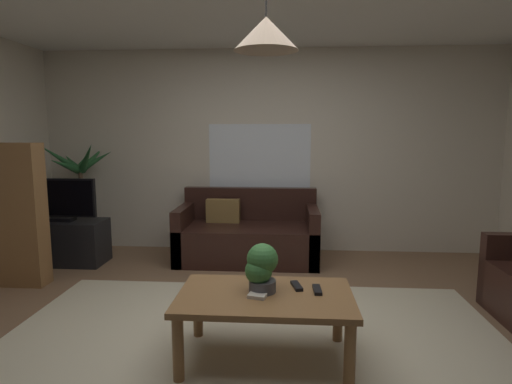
# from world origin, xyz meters

# --- Properties ---
(floor) EXTENTS (5.69, 4.85, 0.02)m
(floor) POSITION_xyz_m (0.00, 0.00, -0.01)
(floor) COLOR brown
(floor) RESTS_ON ground
(rug) EXTENTS (3.70, 2.67, 0.01)m
(rug) POSITION_xyz_m (0.00, -0.20, 0.00)
(rug) COLOR beige
(rug) RESTS_ON ground
(wall_back) EXTENTS (5.81, 0.06, 2.51)m
(wall_back) POSITION_xyz_m (0.00, 2.46, 1.26)
(wall_back) COLOR beige
(wall_back) RESTS_ON ground
(window_pane) EXTENTS (1.27, 0.01, 0.94)m
(window_pane) POSITION_xyz_m (-0.11, 2.43, 1.13)
(window_pane) COLOR white
(couch_under_window) EXTENTS (1.62, 0.81, 0.82)m
(couch_under_window) POSITION_xyz_m (-0.22, 1.96, 0.28)
(couch_under_window) COLOR black
(couch_under_window) RESTS_ON ground
(coffee_table) EXTENTS (1.14, 0.69, 0.45)m
(coffee_table) POSITION_xyz_m (0.10, -0.24, 0.39)
(coffee_table) COLOR olive
(coffee_table) RESTS_ON ground
(book_on_table_0) EXTENTS (0.13, 0.11, 0.02)m
(book_on_table_0) POSITION_xyz_m (0.05, -0.30, 0.47)
(book_on_table_0) COLOR beige
(book_on_table_0) RESTS_ON coffee_table
(remote_on_table_0) EXTENTS (0.06, 0.16, 0.02)m
(remote_on_table_0) POSITION_xyz_m (0.44, -0.17, 0.47)
(remote_on_table_0) COLOR black
(remote_on_table_0) RESTS_ON coffee_table
(remote_on_table_1) EXTENTS (0.09, 0.17, 0.02)m
(remote_on_table_1) POSITION_xyz_m (0.31, -0.10, 0.47)
(remote_on_table_1) COLOR black
(remote_on_table_1) RESTS_ON coffee_table
(potted_plant_on_table) EXTENTS (0.22, 0.22, 0.32)m
(potted_plant_on_table) POSITION_xyz_m (0.07, -0.19, 0.62)
(potted_plant_on_table) COLOR #4C4C51
(potted_plant_on_table) RESTS_ON coffee_table
(tv_stand) EXTENTS (0.90, 0.44, 0.50)m
(tv_stand) POSITION_xyz_m (-2.29, 1.68, 0.25)
(tv_stand) COLOR black
(tv_stand) RESTS_ON ground
(tv) EXTENTS (0.77, 0.16, 0.49)m
(tv) POSITION_xyz_m (-2.29, 1.66, 0.75)
(tv) COLOR black
(tv) RESTS_ON tv_stand
(potted_palm_corner) EXTENTS (0.81, 0.99, 1.42)m
(potted_palm_corner) POSITION_xyz_m (-2.31, 2.15, 0.68)
(potted_palm_corner) COLOR beige
(potted_palm_corner) RESTS_ON ground
(bookshelf_corner) EXTENTS (0.70, 0.31, 1.40)m
(bookshelf_corner) POSITION_xyz_m (-2.48, 0.98, 0.71)
(bookshelf_corner) COLOR olive
(bookshelf_corner) RESTS_ON ground
(pendant_lamp) EXTENTS (0.39, 0.39, 0.53)m
(pendant_lamp) POSITION_xyz_m (0.10, -0.24, 2.09)
(pendant_lamp) COLOR black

